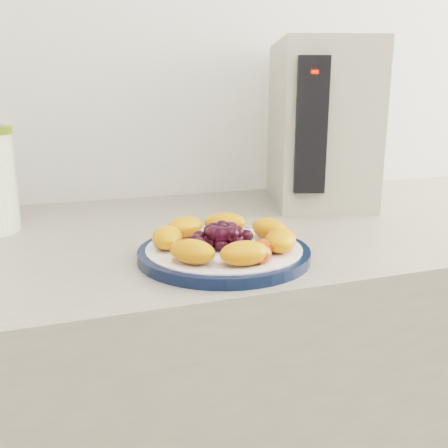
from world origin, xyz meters
name	(u,v)px	position (x,y,z in m)	size (l,w,h in m)	color
wall_back	(165,6)	(0.00, 1.51, 1.30)	(3.50, 0.02, 2.60)	silver
plate_rim	(224,254)	(-0.04, 1.03, 0.91)	(0.24, 0.24, 0.01)	#0C1A37
plate_face	(224,253)	(-0.04, 1.03, 0.91)	(0.22, 0.22, 0.02)	white
appliance_body	(321,124)	(0.27, 1.33, 1.06)	(0.18, 0.26, 0.32)	#B2AC9A
appliance_panel	(311,126)	(0.19, 1.21, 1.07)	(0.06, 0.02, 0.24)	black
appliance_led	(315,72)	(0.19, 1.20, 1.16)	(0.01, 0.01, 0.01)	#FF0C05
fruit_plate	(225,237)	(-0.04, 1.03, 0.93)	(0.21, 0.20, 0.03)	orange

